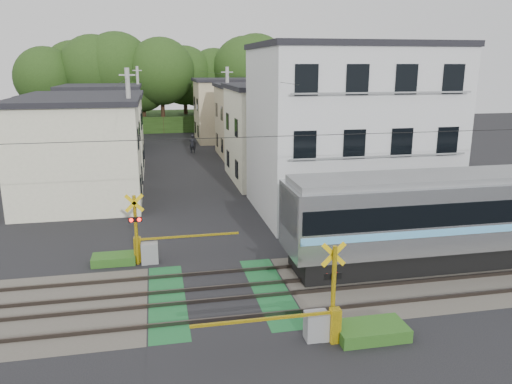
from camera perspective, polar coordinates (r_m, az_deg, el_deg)
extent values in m
plane|color=black|center=(18.66, -4.16, -11.66)|extent=(120.00, 120.00, 0.00)
cube|color=#47423A|center=(18.66, -4.16, -11.65)|extent=(120.00, 6.00, 0.00)
cube|color=black|center=(18.66, -4.16, -11.64)|extent=(5.20, 120.00, 0.00)
cube|color=#145126|center=(18.55, -10.12, -12.01)|extent=(1.30, 6.00, 0.00)
cube|color=#145126|center=(18.96, 1.65, -11.16)|extent=(1.30, 6.00, 0.00)
cube|color=#3F3833|center=(16.96, -3.30, -14.22)|extent=(120.00, 0.08, 0.14)
cube|color=#3F3833|center=(18.19, -3.96, -12.14)|extent=(120.00, 0.08, 0.14)
cube|color=#3F3833|center=(19.08, -4.36, -10.82)|extent=(120.00, 0.08, 0.14)
cube|color=#3F3833|center=(20.35, -4.87, -9.16)|extent=(120.00, 0.08, 0.14)
cube|color=black|center=(24.09, 25.64, -5.77)|extent=(17.89, 2.46, 0.93)
cube|color=black|center=(20.97, 11.05, -7.94)|extent=(2.48, 2.28, 0.62)
cube|color=#AFB4B8|center=(23.57, 26.11, -1.62)|extent=(18.63, 2.90, 2.69)
cube|color=black|center=(23.50, 26.20, -0.86)|extent=(18.33, 2.94, 0.92)
cube|color=#5FB7F0|center=(23.67, 26.01, -2.50)|extent=(18.45, 2.93, 0.29)
cube|color=slate|center=(23.25, 26.51, 1.86)|extent=(18.26, 2.38, 0.25)
cube|color=black|center=(19.32, 3.83, -2.19)|extent=(0.10, 2.49, 1.61)
cylinder|color=yellow|center=(15.50, 8.83, -11.33)|extent=(0.14, 0.14, 3.00)
cube|color=yellow|center=(15.11, 8.87, -7.07)|extent=(0.77, 0.05, 0.77)
cube|color=yellow|center=(15.11, 8.87, -7.07)|extent=(0.77, 0.05, 0.77)
cube|color=black|center=(15.38, 8.77, -9.50)|extent=(0.55, 0.05, 0.20)
sphere|color=#FF0C07|center=(15.38, 8.12, -9.47)|extent=(0.16, 0.16, 0.16)
sphere|color=#FF0C07|center=(15.48, 9.25, -9.35)|extent=(0.16, 0.16, 0.16)
cube|color=gray|center=(15.83, 6.92, -14.96)|extent=(0.70, 0.50, 0.90)
cube|color=yellow|center=(15.73, 9.01, -14.83)|extent=(0.30, 0.30, 1.10)
cube|color=yellow|center=(14.94, 0.70, -14.35)|extent=(4.20, 0.08, 0.08)
cylinder|color=yellow|center=(21.34, -13.55, -4.27)|extent=(0.14, 0.14, 3.00)
cube|color=yellow|center=(20.90, -13.74, -1.24)|extent=(0.77, 0.05, 0.77)
cube|color=yellow|center=(20.90, -13.74, -1.24)|extent=(0.77, 0.05, 0.77)
cube|color=black|center=(21.10, -13.63, -3.07)|extent=(0.55, 0.05, 0.20)
sphere|color=#FF0C07|center=(21.05, -14.07, -3.14)|extent=(0.16, 0.16, 0.16)
sphere|color=#FF0C07|center=(21.03, -13.20, -3.10)|extent=(0.16, 0.16, 0.16)
cube|color=gray|center=(21.68, -12.05, -6.84)|extent=(0.70, 0.50, 0.90)
cube|color=yellow|center=(21.89, -13.38, -6.42)|extent=(0.30, 0.30, 1.10)
cube|color=yellow|center=(21.76, -7.50, -5.01)|extent=(4.20, 0.08, 0.08)
cube|color=silver|center=(28.43, 10.41, 6.72)|extent=(10.00, 8.00, 9.00)
cube|color=black|center=(28.21, 10.86, 16.11)|extent=(10.20, 8.16, 0.30)
cube|color=black|center=(24.10, 5.44, -1.78)|extent=(1.10, 0.06, 1.40)
cube|color=black|center=(24.90, 10.85, -1.44)|extent=(1.10, 0.06, 1.40)
cube|color=black|center=(25.92, 15.87, -1.11)|extent=(1.10, 0.06, 1.40)
cube|color=black|center=(27.12, 20.48, -0.81)|extent=(1.10, 0.06, 1.40)
cube|color=gray|center=(25.37, 13.59, -2.71)|extent=(9.00, 0.06, 0.08)
cube|color=black|center=(23.44, 5.61, 5.28)|extent=(1.10, 0.06, 1.40)
cube|color=black|center=(24.27, 11.18, 5.39)|extent=(1.10, 0.06, 1.40)
cube|color=black|center=(25.31, 16.33, 5.45)|extent=(1.10, 0.06, 1.40)
cube|color=black|center=(26.54, 21.04, 5.46)|extent=(1.10, 0.06, 1.40)
cube|color=gray|center=(24.68, 13.99, 3.97)|extent=(9.00, 0.06, 0.08)
cube|color=black|center=(23.16, 5.80, 12.63)|extent=(1.10, 0.06, 1.40)
cube|color=black|center=(24.00, 11.53, 12.48)|extent=(1.10, 0.06, 1.40)
cube|color=black|center=(25.05, 16.82, 12.23)|extent=(1.10, 0.06, 1.40)
cube|color=black|center=(26.29, 21.64, 11.92)|extent=(1.10, 0.06, 1.40)
cube|color=gray|center=(24.34, 14.43, 10.93)|extent=(9.00, 0.06, 0.08)
cube|color=silver|center=(31.40, -19.57, 4.06)|extent=(7.00, 7.00, 6.00)
cube|color=black|center=(31.04, -20.06, 9.78)|extent=(7.35, 7.35, 0.30)
cube|color=black|center=(29.72, -13.00, 0.63)|extent=(0.06, 1.00, 1.20)
cube|color=black|center=(33.13, -12.88, 2.04)|extent=(0.06, 1.00, 1.20)
cube|color=black|center=(29.20, -13.31, 5.97)|extent=(0.06, 1.00, 1.20)
cube|color=black|center=(32.67, -13.16, 6.84)|extent=(0.06, 1.00, 1.20)
cube|color=silver|center=(36.10, 2.78, 6.52)|extent=(7.00, 8.00, 6.50)
cube|color=black|center=(35.79, 2.85, 11.92)|extent=(7.35, 8.40, 0.30)
cube|color=black|center=(33.79, -2.24, 2.63)|extent=(0.06, 1.00, 1.20)
cube|color=black|center=(37.67, -3.23, 3.84)|extent=(0.06, 1.00, 1.20)
cube|color=black|center=(33.33, -2.29, 7.35)|extent=(0.06, 1.00, 1.20)
cube|color=black|center=(37.26, -3.29, 8.08)|extent=(0.06, 1.00, 1.20)
cube|color=silver|center=(40.30, -18.60, 6.12)|extent=(8.00, 7.00, 5.80)
cube|color=black|center=(40.02, -18.95, 10.44)|extent=(8.40, 7.35, 0.30)
cube|color=black|center=(38.53, -12.75, 3.75)|extent=(0.06, 1.00, 1.20)
cube|color=black|center=(41.98, -12.68, 4.61)|extent=(0.06, 1.00, 1.20)
cube|color=black|center=(38.13, -12.98, 7.89)|extent=(0.06, 1.00, 1.20)
cube|color=black|center=(41.61, -12.89, 8.41)|extent=(0.06, 1.00, 1.20)
cube|color=#C6B58C|center=(45.88, 0.17, 8.04)|extent=(7.00, 7.00, 6.20)
cube|color=black|center=(45.63, 0.17, 12.10)|extent=(7.35, 7.35, 0.30)
cube|color=black|center=(43.82, -3.91, 5.33)|extent=(0.06, 1.00, 1.20)
cube|color=black|center=(47.25, -4.48, 5.98)|extent=(0.06, 1.00, 1.20)
cube|color=black|center=(43.47, -3.97, 8.97)|extent=(0.06, 1.00, 1.20)
cube|color=black|center=(46.93, -4.55, 9.36)|extent=(0.06, 1.00, 1.20)
cube|color=#A4A6A9|center=(50.14, -17.07, 7.84)|extent=(7.00, 8.00, 6.00)
cube|color=black|center=(49.92, -17.34, 11.43)|extent=(7.35, 8.40, 0.30)
cube|color=black|center=(48.16, -12.93, 5.82)|extent=(0.06, 1.00, 1.20)
cube|color=black|center=(52.12, -12.86, 6.45)|extent=(0.06, 1.00, 1.20)
cube|color=black|center=(47.84, -13.12, 9.13)|extent=(0.06, 1.00, 1.20)
cube|color=black|center=(51.82, -13.03, 9.52)|extent=(0.06, 1.00, 1.20)
cube|color=#C6B58C|center=(55.54, -2.67, 9.24)|extent=(8.00, 7.00, 6.40)
cube|color=black|center=(55.34, -2.71, 12.69)|extent=(8.40, 7.35, 0.30)
cube|color=black|center=(53.53, -6.64, 6.92)|extent=(0.06, 1.00, 1.20)
cube|color=black|center=(57.00, -6.96, 7.36)|extent=(0.06, 1.00, 1.20)
cube|color=black|center=(53.25, -6.73, 9.90)|extent=(0.06, 1.00, 1.20)
cube|color=black|center=(56.72, -7.05, 10.16)|extent=(0.06, 1.00, 1.20)
cube|color=#254216|center=(67.06, -9.81, 8.04)|extent=(40.00, 10.00, 2.00)
cylinder|color=#332114|center=(64.64, -22.53, 8.33)|extent=(0.50, 0.50, 5.12)
sphere|color=#254216|center=(64.41, -22.89, 11.94)|extent=(7.17, 7.17, 7.17)
cylinder|color=#332114|center=(67.67, -19.64, 8.99)|extent=(0.50, 0.50, 5.54)
sphere|color=#254216|center=(67.46, -19.97, 12.73)|extent=(7.76, 7.76, 7.76)
cylinder|color=#332114|center=(64.23, -17.68, 9.02)|extent=(0.50, 0.50, 5.82)
sphere|color=#254216|center=(64.02, -18.00, 13.17)|extent=(8.15, 8.15, 8.15)
cylinder|color=#332114|center=(63.78, -15.28, 9.23)|extent=(0.50, 0.50, 5.99)
sphere|color=#254216|center=(63.56, -15.57, 13.54)|extent=(8.39, 8.39, 8.39)
cylinder|color=#332114|center=(63.00, -12.67, 8.58)|extent=(0.50, 0.50, 4.34)
sphere|color=#254216|center=(62.77, -12.85, 11.73)|extent=(6.07, 6.07, 6.07)
cylinder|color=#332114|center=(62.13, -10.59, 9.22)|extent=(0.50, 0.50, 5.67)
sphere|color=#254216|center=(61.90, -10.79, 13.40)|extent=(7.93, 7.93, 7.93)
cylinder|color=#332114|center=(65.15, -8.05, 9.36)|extent=(0.50, 0.50, 5.24)
sphere|color=#254216|center=(64.93, -8.18, 13.05)|extent=(7.34, 7.34, 7.34)
cylinder|color=#332114|center=(66.00, -6.37, 9.24)|extent=(0.50, 0.50, 4.69)
sphere|color=#254216|center=(65.77, -6.46, 12.50)|extent=(6.57, 6.57, 6.57)
cylinder|color=#332114|center=(66.47, -4.73, 9.49)|extent=(0.50, 0.50, 5.11)
sphere|color=#254216|center=(66.25, -4.80, 13.02)|extent=(7.16, 7.16, 7.16)
cylinder|color=#332114|center=(64.18, -1.20, 9.68)|extent=(0.50, 0.50, 5.81)
sphere|color=#254216|center=(63.96, -1.22, 13.83)|extent=(8.13, 8.13, 8.13)
cylinder|color=#332114|center=(65.25, 0.00, 9.83)|extent=(0.50, 0.50, 5.98)
sphere|color=#254216|center=(65.04, 0.00, 14.04)|extent=(8.37, 8.37, 8.37)
cylinder|color=#332114|center=(67.94, 1.80, 9.49)|extent=(0.50, 0.50, 4.75)
sphere|color=#254216|center=(67.72, 1.83, 12.69)|extent=(6.65, 6.65, 6.65)
cube|color=black|center=(19.75, 12.70, 6.52)|extent=(60.00, 0.02, 0.02)
cylinder|color=#A5A5A0|center=(29.97, -14.09, 5.94)|extent=(0.26, 0.26, 8.00)
cube|color=#A5A5A0|center=(29.68, -14.52, 12.83)|extent=(0.90, 0.08, 0.08)
cylinder|color=#A5A5A0|center=(39.28, -3.24, 8.26)|extent=(0.26, 0.26, 8.00)
cube|color=#A5A5A0|center=(39.06, -3.31, 13.52)|extent=(0.90, 0.08, 0.08)
cylinder|color=#A5A5A0|center=(50.84, -13.19, 9.31)|extent=(0.26, 0.26, 8.00)
cube|color=#A5A5A0|center=(50.67, -13.43, 13.36)|extent=(0.90, 0.08, 0.08)
cube|color=black|center=(40.18, -13.82, 12.88)|extent=(0.02, 42.00, 0.02)
cube|color=black|center=(40.55, -3.62, 13.26)|extent=(0.02, 42.00, 0.02)
imported|color=#2B2D36|center=(47.70, -7.25, 5.49)|extent=(0.75, 0.61, 1.78)
cube|color=#2D5E1E|center=(16.36, 12.98, -15.22)|extent=(2.20, 1.20, 0.40)
cube|color=#2D5E1E|center=(22.14, -15.93, -7.38)|extent=(1.80, 1.00, 0.36)
cube|color=#2D5E1E|center=(22.42, 6.55, -6.70)|extent=(1.50, 0.90, 0.30)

